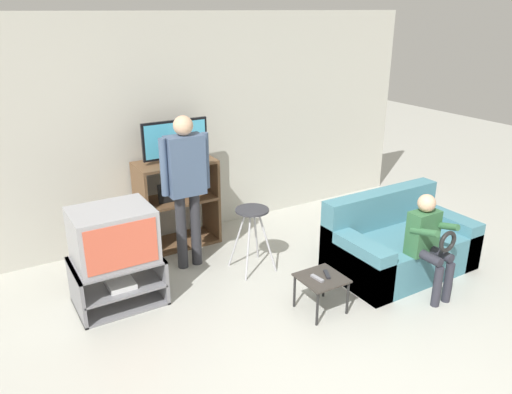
{
  "coord_description": "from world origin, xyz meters",
  "views": [
    {
      "loc": [
        -2.29,
        -2.12,
        2.62
      ],
      "look_at": [
        0.05,
        1.77,
        0.9
      ],
      "focal_mm": 35.0,
      "sensor_mm": 36.0,
      "label": 1
    }
  ],
  "objects": [
    {
      "name": "ground_plane",
      "position": [
        0.0,
        0.0,
        0.0
      ],
      "size": [
        18.0,
        18.0,
        0.0
      ],
      "primitive_type": "plane",
      "color": "#B7B7AD"
    },
    {
      "name": "remote_control_black",
      "position": [
        0.32,
        0.97,
        0.35
      ],
      "size": [
        0.09,
        0.15,
        0.02
      ],
      "primitive_type": "cube",
      "rotation": [
        0.0,
        0.0,
        -0.45
      ],
      "color": "#232328",
      "rests_on": "snack_table"
    },
    {
      "name": "person_standing_adult",
      "position": [
        -0.42,
        2.39,
        1.0
      ],
      "size": [
        0.53,
        0.2,
        1.64
      ],
      "color": "#2D2D33",
      "rests_on": "ground_plane"
    },
    {
      "name": "television_main",
      "position": [
        -1.29,
        2.07,
        0.7
      ],
      "size": [
        0.71,
        0.57,
        0.5
      ],
      "color": "#9E9EA3",
      "rests_on": "tv_stand"
    },
    {
      "name": "tv_stand",
      "position": [
        -1.29,
        2.06,
        0.22
      ],
      "size": [
        0.79,
        0.59,
        0.45
      ],
      "color": "slate",
      "rests_on": "ground_plane"
    },
    {
      "name": "person_seated_child",
      "position": [
        1.31,
        0.69,
        0.59
      ],
      "size": [
        0.33,
        0.43,
        1.0
      ],
      "color": "#2D2D38",
      "rests_on": "ground_plane"
    },
    {
      "name": "media_shelf",
      "position": [
        -0.31,
        2.95,
        0.52
      ],
      "size": [
        0.89,
        0.47,
        1.02
      ],
      "color": "brown",
      "rests_on": "ground_plane"
    },
    {
      "name": "snack_table",
      "position": [
        0.26,
        0.97,
        0.3
      ],
      "size": [
        0.39,
        0.39,
        0.34
      ],
      "color": "#38332D",
      "rests_on": "ground_plane"
    },
    {
      "name": "television_flat",
      "position": [
        -0.28,
        2.95,
        1.24
      ],
      "size": [
        0.76,
        0.2,
        0.46
      ],
      "color": "black",
      "rests_on": "media_shelf"
    },
    {
      "name": "couch",
      "position": [
        1.46,
        1.19,
        0.27
      ],
      "size": [
        1.49,
        0.87,
        0.79
      ],
      "color": "teal",
      "rests_on": "ground_plane"
    },
    {
      "name": "folding_stool",
      "position": [
        0.12,
        1.97,
        0.55
      ],
      "size": [
        0.4,
        0.39,
        0.69
      ],
      "color": "#B7B7BC",
      "rests_on": "ground_plane"
    },
    {
      "name": "wall_back",
      "position": [
        0.0,
        3.26,
        1.3
      ],
      "size": [
        6.4,
        0.06,
        2.6
      ],
      "color": "beige",
      "rests_on": "ground_plane"
    },
    {
      "name": "remote_control_white",
      "position": [
        0.2,
        0.96,
        0.35
      ],
      "size": [
        0.05,
        0.15,
        0.02
      ],
      "primitive_type": "cube",
      "rotation": [
        0.0,
        0.0,
        0.11
      ],
      "color": "gray",
      "rests_on": "snack_table"
    }
  ]
}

